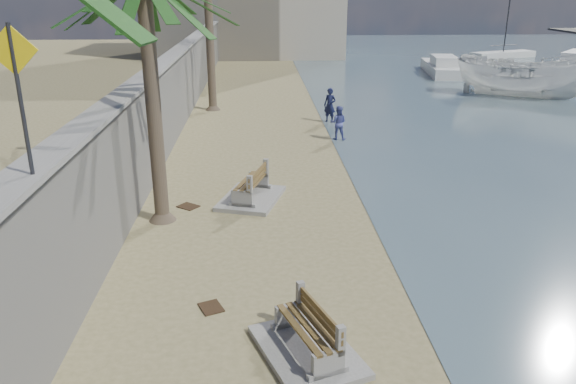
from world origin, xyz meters
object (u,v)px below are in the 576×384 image
yacht_far (441,69)px  sailboat_west (503,54)px  person_a (330,103)px  bench_near (308,335)px  bench_far (251,187)px  boat_cruiser (524,74)px  person_b (338,121)px

yacht_far → sailboat_west: bearing=-34.8°
person_a → yacht_far: 19.86m
bench_near → yacht_far: bearing=69.0°
bench_far → boat_cruiser: boat_cruiser is taller
boat_cruiser → bench_far: bearing=164.5°
bench_near → boat_cruiser: (15.71, 25.58, 0.99)m
bench_far → boat_cruiser: 24.22m
yacht_far → bench_far: bearing=159.3°
person_b → bench_far: bearing=76.4°
bench_far → person_a: size_ratio=1.44×
boat_cruiser → bench_near: bearing=177.1°
sailboat_west → bench_near: bearing=-116.7°
sailboat_west → yacht_far: bearing=-132.5°
boat_cruiser → person_b: bearing=155.8°
bench_far → person_a: bearing=70.4°
person_a → person_b: (-0.04, -3.44, -0.15)m
boat_cruiser → sailboat_west: bearing=8.7°
yacht_far → sailboat_west: size_ratio=0.81×
bench_far → sailboat_west: bearing=57.3°
bench_near → bench_far: size_ratio=0.94×
bench_far → person_b: person_b is taller
person_a → yacht_far: (10.96, 16.55, -0.65)m
person_a → sailboat_west: size_ratio=0.21×
bench_near → yacht_far: (13.73, 35.72, -0.07)m
person_b → bench_near: bearing=93.7°
bench_near → person_a: (2.77, 19.17, 0.58)m
bench_near → yacht_far: size_ratio=0.35×
bench_far → boat_cruiser: size_ratio=0.80×
bench_far → person_a: 11.67m
bench_far → person_b: (3.86, 7.54, 0.39)m
person_a → person_b: 3.44m
person_b → yacht_far: bearing=-105.3°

